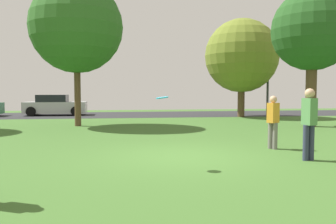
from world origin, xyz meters
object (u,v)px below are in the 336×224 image
Objects in this scene: street_lamp_post at (268,82)px; oak_tree_right at (76,27)px; person_thrower at (273,120)px; maple_tree_far at (242,56)px; person_bystander at (309,120)px; oak_tree_left at (313,31)px; parked_car_silver at (55,106)px; frisbee_disc at (162,98)px.

oak_tree_right is at bearing -161.27° from street_lamp_post.
person_thrower is at bearing -49.69° from oak_tree_right.
maple_tree_far reaches higher than person_bystander.
oak_tree_left is 1.44× the size of street_lamp_post.
oak_tree_right is 11.15m from oak_tree_left.
oak_tree_left is at bearing -9.35° from oak_tree_right.
oak_tree_right is 11.96m from person_bystander.
maple_tree_far is 0.98× the size of oak_tree_left.
oak_tree_left is 1.56× the size of parked_car_silver.
street_lamp_post is (8.46, 13.46, 0.70)m from frisbee_disc.
parked_car_silver is at bearing 144.52° from oak_tree_left.
person_thrower is (-3.44, -12.11, -3.11)m from maple_tree_far.
street_lamp_post reaches higher than person_bystander.
street_lamp_post reaches higher than frisbee_disc.
oak_tree_right is 9.10m from parked_car_silver.
oak_tree_right is at bearing -155.32° from maple_tree_far.
parked_car_silver is (-13.43, 9.58, -3.85)m from oak_tree_left.
oak_tree_left is 8.22m from person_thrower.
oak_tree_right is 12.27m from street_lamp_post.
frisbee_disc is (-8.09, -7.79, -2.96)m from oak_tree_left.
maple_tree_far is 14.51m from person_bystander.
person_thrower is at bearing -128.44° from oak_tree_left.
street_lamp_post is (4.95, 11.43, 1.40)m from person_thrower.
person_bystander is 0.43× the size of parked_car_silver.
maple_tree_far is 3.60× the size of person_bystander.
frisbee_disc is (-6.95, -14.13, -2.40)m from maple_tree_far.
person_bystander is at bearing -120.76° from oak_tree_left.
parked_car_silver is (-8.99, 17.04, -0.32)m from person_bystander.
oak_tree_left is at bearing -93.80° from street_lamp_post.
frisbee_disc is at bearing -136.08° from oak_tree_left.
person_thrower is 0.35× the size of street_lamp_post.
person_thrower is (-4.57, -5.76, -3.66)m from oak_tree_left.
parked_car_silver is at bearing 165.29° from maple_tree_far.
person_thrower is 4.11m from frisbee_disc.
frisbee_disc is at bearing -0.00° from person_thrower.
person_bystander is at bearing -62.18° from parked_car_silver.
street_lamp_post is (11.38, 3.86, -2.48)m from oak_tree_right.
person_bystander is (-3.31, -13.81, -2.97)m from maple_tree_far.
person_bystander reaches higher than parked_car_silver.
maple_tree_far is 15.93m from frisbee_disc.
oak_tree_right reaches higher than parked_car_silver.
frisbee_disc is at bearing -73.11° from oak_tree_right.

